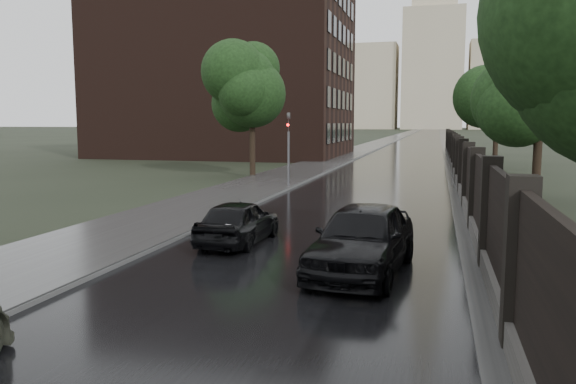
{
  "coord_description": "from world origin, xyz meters",
  "views": [
    {
      "loc": [
        3.33,
        -3.91,
        3.47
      ],
      "look_at": [
        -0.75,
        11.48,
        1.5
      ],
      "focal_mm": 35.0,
      "sensor_mm": 36.0,
      "label": 1
    }
  ],
  "objects_px": {
    "tree_left_far": "(252,94)",
    "traffic_light": "(289,143)",
    "tree_right_c": "(497,102)",
    "hatchback_left": "(239,221)",
    "car_right_near": "(363,238)",
    "tree_right_b": "(541,87)"
  },
  "relations": [
    {
      "from": "tree_left_far",
      "to": "traffic_light",
      "type": "distance_m",
      "value": 6.84
    },
    {
      "from": "tree_right_c",
      "to": "hatchback_left",
      "type": "bearing_deg",
      "value": -108.4
    },
    {
      "from": "traffic_light",
      "to": "tree_left_far",
      "type": "bearing_deg",
      "value": 126.47
    },
    {
      "from": "hatchback_left",
      "to": "car_right_near",
      "type": "xyz_separation_m",
      "value": [
        3.85,
        -2.25,
        0.17
      ]
    },
    {
      "from": "traffic_light",
      "to": "car_right_near",
      "type": "distance_m",
      "value": 17.31
    },
    {
      "from": "hatchback_left",
      "to": "tree_right_c",
      "type": "bearing_deg",
      "value": -107.28
    },
    {
      "from": "tree_left_far",
      "to": "traffic_light",
      "type": "relative_size",
      "value": 1.85
    },
    {
      "from": "tree_left_far",
      "to": "tree_right_b",
      "type": "relative_size",
      "value": 1.05
    },
    {
      "from": "tree_left_far",
      "to": "hatchback_left",
      "type": "bearing_deg",
      "value": -72.71
    },
    {
      "from": "traffic_light",
      "to": "hatchback_left",
      "type": "distance_m",
      "value": 14.18
    },
    {
      "from": "tree_left_far",
      "to": "tree_right_b",
      "type": "distance_m",
      "value": 17.45
    },
    {
      "from": "hatchback_left",
      "to": "tree_right_b",
      "type": "bearing_deg",
      "value": -130.29
    },
    {
      "from": "tree_right_b",
      "to": "car_right_near",
      "type": "height_order",
      "value": "tree_right_b"
    },
    {
      "from": "tree_right_b",
      "to": "tree_right_c",
      "type": "relative_size",
      "value": 1.0
    },
    {
      "from": "tree_right_b",
      "to": "tree_right_c",
      "type": "height_order",
      "value": "same"
    },
    {
      "from": "tree_left_far",
      "to": "traffic_light",
      "type": "xyz_separation_m",
      "value": [
        3.7,
        -5.01,
        -2.84
      ]
    },
    {
      "from": "tree_right_b",
      "to": "car_right_near",
      "type": "distance_m",
      "value": 14.94
    },
    {
      "from": "tree_left_far",
      "to": "hatchback_left",
      "type": "relative_size",
      "value": 1.94
    },
    {
      "from": "tree_right_b",
      "to": "hatchback_left",
      "type": "height_order",
      "value": "tree_right_b"
    },
    {
      "from": "traffic_light",
      "to": "tree_right_c",
      "type": "bearing_deg",
      "value": 51.82
    },
    {
      "from": "tree_right_b",
      "to": "traffic_light",
      "type": "height_order",
      "value": "tree_right_b"
    },
    {
      "from": "hatchback_left",
      "to": "tree_left_far",
      "type": "bearing_deg",
      "value": -71.59
    }
  ]
}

